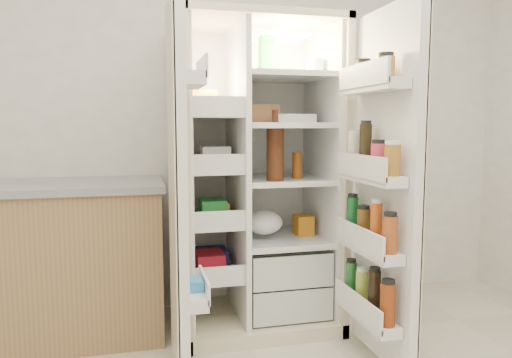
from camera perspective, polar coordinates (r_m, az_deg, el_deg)
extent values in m
cube|color=white|center=(3.22, -3.62, 8.97)|extent=(4.00, 0.02, 2.70)
cube|color=beige|center=(3.18, -1.50, 0.91)|extent=(0.92, 0.04, 1.80)
cube|color=beige|center=(2.79, -8.87, 0.09)|extent=(0.04, 0.70, 1.80)
cube|color=beige|center=(3.00, 8.11, 0.52)|extent=(0.04, 0.70, 1.80)
cube|color=beige|center=(2.91, -0.08, 17.83)|extent=(0.92, 0.70, 0.04)
cube|color=beige|center=(3.07, -0.07, -15.84)|extent=(0.92, 0.70, 0.08)
cube|color=white|center=(3.15, -1.38, 1.22)|extent=(0.84, 0.02, 1.68)
cube|color=white|center=(2.79, -8.27, 0.51)|extent=(0.02, 0.62, 1.68)
cube|color=white|center=(2.99, 7.58, 0.89)|extent=(0.02, 0.62, 1.68)
cube|color=white|center=(2.84, -2.23, 0.66)|extent=(0.03, 0.62, 1.68)
cube|color=silver|center=(3.04, 2.93, -13.16)|extent=(0.47, 0.52, 0.19)
cube|color=silver|center=(2.98, 2.95, -9.54)|extent=(0.47, 0.52, 0.19)
cube|color=#FFD18C|center=(2.99, 2.70, 16.35)|extent=(0.30, 0.30, 0.02)
cube|color=silver|center=(2.92, -5.21, -10.61)|extent=(0.28, 0.58, 0.02)
cube|color=silver|center=(2.85, -5.27, -4.82)|extent=(0.28, 0.58, 0.02)
cube|color=silver|center=(2.81, -5.33, 1.20)|extent=(0.28, 0.58, 0.02)
cube|color=silver|center=(2.80, -5.39, 7.33)|extent=(0.28, 0.58, 0.02)
cube|color=white|center=(2.97, 2.85, -6.93)|extent=(0.49, 0.58, 0.01)
cube|color=white|center=(2.91, 2.89, 0.00)|extent=(0.49, 0.58, 0.01)
cube|color=white|center=(2.89, 2.93, 6.32)|extent=(0.49, 0.58, 0.02)
cube|color=white|center=(2.90, 2.96, 11.85)|extent=(0.49, 0.58, 0.02)
cube|color=red|center=(2.91, -5.22, -9.47)|extent=(0.16, 0.20, 0.10)
cube|color=#238334|center=(2.84, -5.28, -3.44)|extent=(0.14, 0.18, 0.12)
cube|color=white|center=(2.80, -5.34, 2.11)|extent=(0.20, 0.22, 0.07)
cube|color=orange|center=(2.80, -5.41, 8.96)|extent=(0.15, 0.16, 0.14)
cube|color=navy|center=(2.91, -5.22, -9.57)|extent=(0.18, 0.20, 0.09)
cube|color=orange|center=(2.84, -5.28, -3.64)|extent=(0.14, 0.18, 0.10)
cube|color=white|center=(2.80, -5.34, 2.62)|extent=(0.16, 0.16, 0.12)
sphere|color=orange|center=(2.96, 0.99, -14.96)|extent=(0.07, 0.07, 0.07)
sphere|color=orange|center=(3.02, 2.50, -14.54)|extent=(0.07, 0.07, 0.07)
sphere|color=orange|center=(3.01, 4.61, -14.60)|extent=(0.07, 0.07, 0.07)
sphere|color=orange|center=(3.10, 1.23, -13.97)|extent=(0.07, 0.07, 0.07)
sphere|color=orange|center=(3.11, 3.16, -13.93)|extent=(0.07, 0.07, 0.07)
ellipsoid|color=#3D7B29|center=(3.00, 2.84, -9.16)|extent=(0.26, 0.24, 0.11)
cylinder|color=#3E1C0D|center=(2.74, 2.27, 3.02)|extent=(0.10, 0.10, 0.31)
cylinder|color=#79390D|center=(2.86, 4.84, 1.61)|extent=(0.06, 0.06, 0.16)
cube|color=green|center=(2.87, 1.29, 14.52)|extent=(0.08, 0.08, 0.24)
cylinder|color=silver|center=(2.91, 6.92, 12.90)|extent=(0.11, 0.11, 0.10)
cylinder|color=#AE7128|center=(2.93, 1.74, 12.76)|extent=(0.06, 0.06, 0.08)
cube|color=silver|center=(2.84, 4.62, 7.04)|extent=(0.23, 0.10, 0.06)
cube|color=#9D623F|center=(2.88, 0.74, 7.61)|extent=(0.19, 0.10, 0.11)
ellipsoid|color=white|center=(2.89, 0.98, -5.72)|extent=(0.22, 0.20, 0.14)
cube|color=orange|center=(3.02, 5.59, -5.40)|extent=(0.10, 0.12, 0.12)
cube|color=white|center=(2.24, -9.13, -1.41)|extent=(0.05, 0.40, 1.72)
cube|color=beige|center=(2.24, -9.77, -1.43)|extent=(0.01, 0.40, 1.72)
cube|color=white|center=(2.37, -7.18, -13.44)|extent=(0.09, 0.32, 0.06)
cube|color=white|center=(2.24, -7.54, 11.43)|extent=(0.09, 0.32, 0.06)
cube|color=#338CCC|center=(2.36, -7.19, -12.75)|extent=(0.07, 0.12, 0.10)
cube|color=white|center=(2.45, 15.04, -0.90)|extent=(0.05, 0.58, 1.72)
cube|color=beige|center=(2.46, 15.55, -0.88)|extent=(0.01, 0.58, 1.72)
cube|color=white|center=(2.57, 12.91, -15.27)|extent=(0.11, 0.50, 0.05)
cube|color=white|center=(2.47, 13.10, -7.90)|extent=(0.11, 0.50, 0.05)
cube|color=white|center=(2.41, 13.30, 0.22)|extent=(0.11, 0.50, 0.05)
cube|color=white|center=(2.40, 13.56, 10.48)|extent=(0.11, 0.50, 0.05)
cylinder|color=maroon|center=(2.36, 15.24, -14.06)|extent=(0.07, 0.07, 0.20)
cylinder|color=black|center=(2.46, 13.74, -12.89)|extent=(0.06, 0.06, 0.22)
cylinder|color=#96A436|center=(2.58, 12.35, -12.45)|extent=(0.06, 0.06, 0.18)
cylinder|color=#206129|center=(2.69, 11.11, -11.53)|extent=(0.06, 0.06, 0.19)
cylinder|color=#954418|center=(2.27, 15.47, -6.34)|extent=(0.07, 0.07, 0.17)
cylinder|color=#B84A15|center=(2.38, 13.95, -5.24)|extent=(0.06, 0.06, 0.21)
cylinder|color=brown|center=(2.50, 12.53, -5.25)|extent=(0.07, 0.07, 0.16)
cylinder|color=#145823|center=(2.61, 11.27, -4.28)|extent=(0.06, 0.06, 0.20)
cylinder|color=#956420|center=(2.22, 15.72, 2.13)|extent=(0.07, 0.07, 0.14)
cylinder|color=#C6334B|center=(2.34, 14.15, 2.36)|extent=(0.07, 0.07, 0.14)
cylinder|color=black|center=(2.45, 12.74, 3.62)|extent=(0.06, 0.06, 0.23)
cylinder|color=beige|center=(2.57, 11.43, 3.20)|extent=(0.06, 0.06, 0.18)
cylinder|color=#996326|center=(2.30, 15.02, 12.50)|extent=(0.08, 0.08, 0.10)
cylinder|color=#A0821D|center=(2.50, 12.53, 12.06)|extent=(0.08, 0.08, 0.10)
cube|color=olive|center=(2.99, -22.68, -9.24)|extent=(1.18, 0.61, 0.84)
cube|color=gray|center=(2.91, -23.05, -0.80)|extent=(1.22, 0.65, 0.04)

